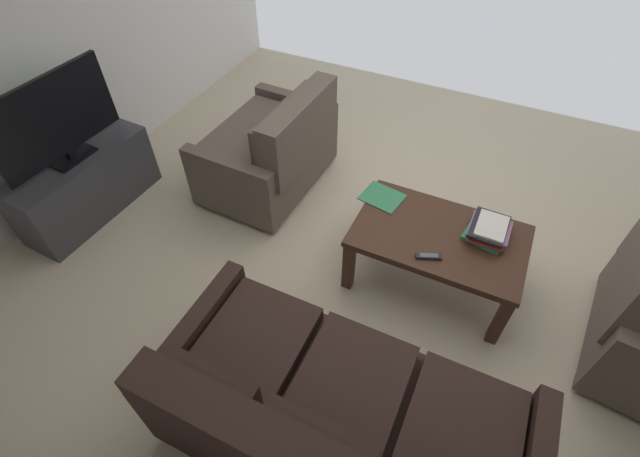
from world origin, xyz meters
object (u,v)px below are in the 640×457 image
Objects in this scene: coffee_table at (438,241)px; tv_remote at (429,256)px; flat_tv at (54,120)px; tv_stand at (86,185)px; loose_magazine at (382,197)px; book_stack at (489,230)px; loveseat_near at (272,150)px; sofa_main at (336,426)px.

tv_remote is at bearing 86.24° from coffee_table.
tv_remote is at bearing -174.70° from flat_tv.
loose_magazine is at bearing -163.98° from tv_stand.
book_stack is at bearing -157.75° from coffee_table.
flat_tv is (1.18, 0.91, 0.48)m from loveseat_near.
tv_remote is (0.29, 0.33, -0.04)m from book_stack.
book_stack reaches higher than loose_magazine.
flat_tv is (2.55, -0.88, 0.49)m from sofa_main.
tv_stand is 3.02m from book_stack.
loveseat_near is 1.08m from loose_magazine.
coffee_table is at bearing 79.58° from loose_magazine.
coffee_table is 2.73m from tv_stand.
tv_stand is at bearing 68.89° from flat_tv.
tv_stand reaches higher than coffee_table.
loveseat_near is at bearing -24.06° from tv_remote.
tv_stand is at bearing 11.14° from book_stack.
coffee_table is 4.00× the size of loose_magazine.
tv_remote is at bearing 155.94° from loveseat_near.
book_stack is at bearing -130.59° from tv_remote.
book_stack reaches higher than tv_stand.
loose_magazine is at bearing -4.48° from book_stack.
sofa_main is at bearing 161.01° from flat_tv.
sofa_main is 1.60× the size of tv_stand.
book_stack is at bearing 169.44° from loveseat_near.
tv_remote is at bearing -95.89° from sofa_main.
book_stack is (-2.95, -0.58, 0.27)m from tv_stand.
loveseat_near reaches higher than loose_magazine.
loveseat_near is 3.90× the size of book_stack.
tv_stand is 6.85× the size of tv_remote.
flat_tv is 2.34m from loose_magazine.
sofa_main reaches higher than book_stack.
tv_stand is (2.68, 0.47, -0.14)m from coffee_table.
loose_magazine is (0.44, -0.39, -0.01)m from tv_remote.
book_stack is 0.73m from loose_magazine.
sofa_main is at bearing 84.46° from coffee_table.
sofa_main is at bearing 84.11° from tv_remote.
sofa_main is at bearing 161.04° from tv_stand.
sofa_main is 10.98× the size of tv_remote.
tv_remote is at bearing 58.37° from loose_magazine.
loose_magazine is (-2.22, -0.64, 0.22)m from tv_stand.
tv_remote is at bearing 49.41° from book_stack.
flat_tv is (-0.00, -0.00, 0.59)m from tv_stand.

